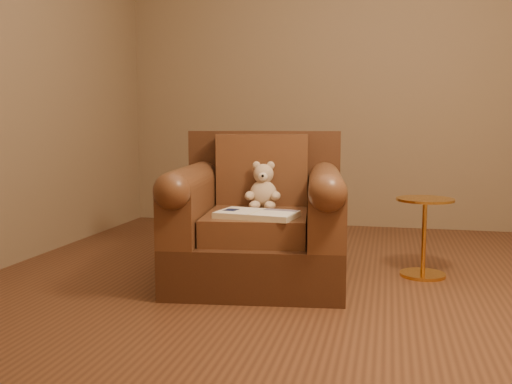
# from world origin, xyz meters

# --- Properties ---
(floor) EXTENTS (4.00, 4.00, 0.00)m
(floor) POSITION_xyz_m (0.00, 0.00, 0.00)
(floor) COLOR brown
(floor) RESTS_ON ground
(armchair) EXTENTS (1.09, 1.04, 0.88)m
(armchair) POSITION_xyz_m (-0.34, 0.03, 0.34)
(armchair) COLOR #432616
(armchair) RESTS_ON floor
(teddy_bear) EXTENTS (0.21, 0.24, 0.29)m
(teddy_bear) POSITION_xyz_m (-0.33, 0.11, 0.53)
(teddy_bear) COLOR #C8AB8C
(teddy_bear) RESTS_ON armchair
(guidebook) EXTENTS (0.46, 0.31, 0.03)m
(guidebook) POSITION_xyz_m (-0.29, -0.24, 0.44)
(guidebook) COLOR beige
(guidebook) RESTS_ON armchair
(side_table) EXTENTS (0.34, 0.34, 0.48)m
(side_table) POSITION_xyz_m (0.62, 0.33, 0.26)
(side_table) COLOR gold
(side_table) RESTS_ON floor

